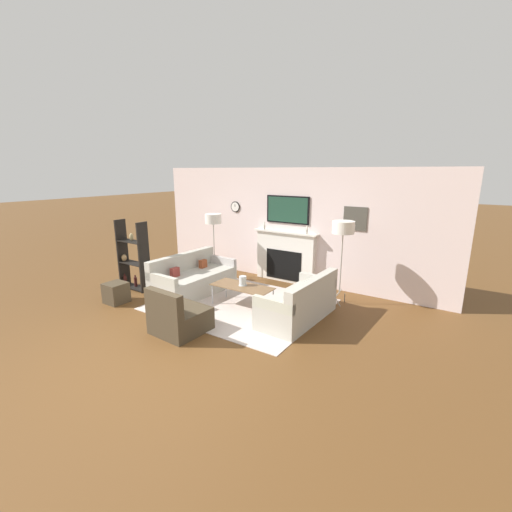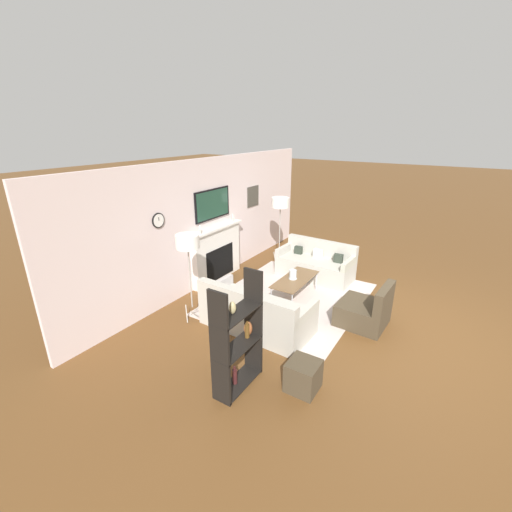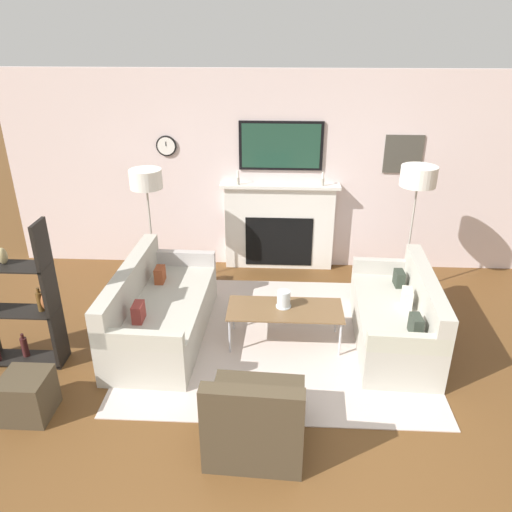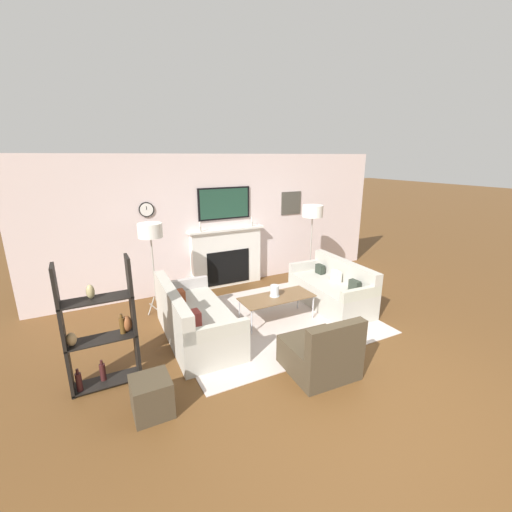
{
  "view_description": "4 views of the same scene",
  "coord_description": "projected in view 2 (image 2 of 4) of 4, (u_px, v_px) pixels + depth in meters",
  "views": [
    {
      "loc": [
        3.81,
        -2.9,
        2.63
      ],
      "look_at": [
        0.26,
        2.49,
        1.02
      ],
      "focal_mm": 24.0,
      "sensor_mm": 36.0,
      "label": 1
    },
    {
      "loc": [
        -5.62,
        -0.39,
        3.28
      ],
      "look_at": [
        -0.26,
        2.98,
        0.89
      ],
      "focal_mm": 24.0,
      "sensor_mm": 36.0,
      "label": 2
    },
    {
      "loc": [
        0.01,
        -2.34,
        3.21
      ],
      "look_at": [
        -0.26,
        2.87,
        0.76
      ],
      "focal_mm": 35.0,
      "sensor_mm": 36.0,
      "label": 3
    },
    {
      "loc": [
        -2.62,
        -2.2,
        2.66
      ],
      "look_at": [
        0.04,
        2.92,
        0.97
      ],
      "focal_mm": 24.0,
      "sensor_mm": 36.0,
      "label": 4
    }
  ],
  "objects": [
    {
      "name": "couch_left",
      "position": [
        255.0,
        314.0,
        5.83
      ],
      "size": [
        0.94,
        1.91,
        0.84
      ],
      "color": "#B2AFA2",
      "rests_on": "ground_plane"
    },
    {
      "name": "hurricane_candle",
      "position": [
        293.0,
        275.0,
        6.83
      ],
      "size": [
        0.17,
        0.17,
        0.19
      ],
      "color": "silver",
      "rests_on": "coffee_table"
    },
    {
      "name": "floor_lamp_right",
      "position": [
        280.0,
        203.0,
        8.28
      ],
      "size": [
        0.43,
        0.43,
        1.7
      ],
      "color": "#9E998E",
      "rests_on": "ground_plane"
    },
    {
      "name": "armchair",
      "position": [
        365.0,
        311.0,
        5.98
      ],
      "size": [
        0.82,
        0.84,
        0.8
      ],
      "color": "#433726",
      "rests_on": "ground_plane"
    },
    {
      "name": "coffee_table",
      "position": [
        295.0,
        280.0,
        6.86
      ],
      "size": [
        1.24,
        0.53,
        0.43
      ],
      "color": "brown",
      "rests_on": "ground_plane"
    },
    {
      "name": "fireplace_wall",
      "position": [
        213.0,
        227.0,
        7.5
      ],
      "size": [
        7.51,
        0.28,
        2.7
      ],
      "color": "silver",
      "rests_on": "ground_plane"
    },
    {
      "name": "area_rug",
      "position": [
        290.0,
        299.0,
        6.96
      ],
      "size": [
        3.22,
        2.68,
        0.01
      ],
      "color": "beige",
      "rests_on": "ground_plane"
    },
    {
      "name": "shelf_unit",
      "position": [
        238.0,
        339.0,
        4.4
      ],
      "size": [
        0.79,
        0.28,
        1.56
      ],
      "color": "black",
      "rests_on": "ground_plane"
    },
    {
      "name": "ground_plane",
      "position": [
        413.0,
        333.0,
        5.8
      ],
      "size": [
        60.0,
        60.0,
        0.0
      ],
      "primitive_type": "plane",
      "color": "brown"
    },
    {
      "name": "floor_lamp_left",
      "position": [
        188.0,
        243.0,
        5.72
      ],
      "size": [
        0.4,
        0.4,
        1.61
      ],
      "color": "#9E998E",
      "rests_on": "ground_plane"
    },
    {
      "name": "ottoman",
      "position": [
        303.0,
        376.0,
        4.5
      ],
      "size": [
        0.4,
        0.4,
        0.42
      ],
      "color": "#433726",
      "rests_on": "ground_plane"
    },
    {
      "name": "couch_right",
      "position": [
        316.0,
        265.0,
        7.89
      ],
      "size": [
        0.85,
        1.73,
        0.83
      ],
      "color": "#B2AFA2",
      "rests_on": "ground_plane"
    }
  ]
}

